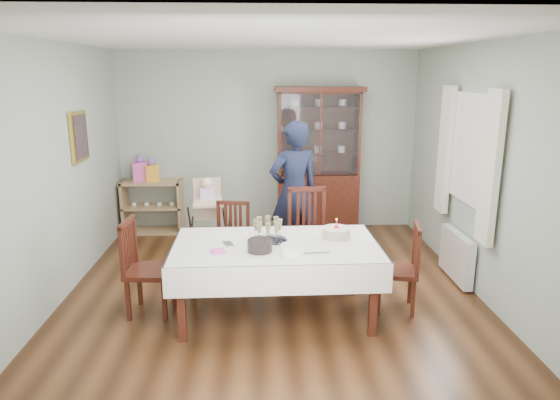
{
  "coord_description": "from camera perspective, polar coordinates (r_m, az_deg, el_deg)",
  "views": [
    {
      "loc": [
        -0.13,
        -5.08,
        2.37
      ],
      "look_at": [
        0.09,
        0.2,
        1.02
      ],
      "focal_mm": 32.0,
      "sensor_mm": 36.0,
      "label": 1
    }
  ],
  "objects": [
    {
      "name": "floor",
      "position": [
        5.61,
        -0.88,
        -10.65
      ],
      "size": [
        5.0,
        5.0,
        0.0
      ],
      "primitive_type": "plane",
      "color": "#593319",
      "rests_on": "ground"
    },
    {
      "name": "room_shell",
      "position": [
        5.66,
        -1.09,
        7.58
      ],
      "size": [
        5.0,
        5.0,
        5.0
      ],
      "color": "#9EAA99",
      "rests_on": "floor"
    },
    {
      "name": "dining_table",
      "position": [
        5.0,
        -0.48,
        -9.08
      ],
      "size": [
        2.02,
        1.18,
        0.76
      ],
      "rotation": [
        0.0,
        0.0,
        0.02
      ],
      "color": "#481F12",
      "rests_on": "floor"
    },
    {
      "name": "china_cabinet",
      "position": [
        7.5,
        4.38,
        4.73
      ],
      "size": [
        1.3,
        0.48,
        2.18
      ],
      "color": "#481F12",
      "rests_on": "floor"
    },
    {
      "name": "sideboard",
      "position": [
        7.79,
        -14.33,
        -0.75
      ],
      "size": [
        0.9,
        0.38,
        0.8
      ],
      "color": "tan",
      "rests_on": "floor"
    },
    {
      "name": "picture_frame",
      "position": [
        6.29,
        -21.98,
        6.73
      ],
      "size": [
        0.04,
        0.48,
        0.58
      ],
      "primitive_type": "cube",
      "color": "gold",
      "rests_on": "room_shell"
    },
    {
      "name": "window",
      "position": [
        5.93,
        21.06,
        5.44
      ],
      "size": [
        0.04,
        1.02,
        1.22
      ],
      "primitive_type": "cube",
      "color": "white",
      "rests_on": "room_shell"
    },
    {
      "name": "curtain_left",
      "position": [
        5.36,
        22.94,
        3.32
      ],
      "size": [
        0.07,
        0.3,
        1.55
      ],
      "primitive_type": "cube",
      "color": "silver",
      "rests_on": "room_shell"
    },
    {
      "name": "curtain_right",
      "position": [
        6.49,
        18.36,
        5.47
      ],
      "size": [
        0.07,
        0.3,
        1.55
      ],
      "primitive_type": "cube",
      "color": "silver",
      "rests_on": "room_shell"
    },
    {
      "name": "radiator",
      "position": [
        6.21,
        19.51,
        -6.01
      ],
      "size": [
        0.1,
        0.8,
        0.55
      ],
      "primitive_type": "cube",
      "color": "white",
      "rests_on": "floor"
    },
    {
      "name": "chair_far_left",
      "position": [
        5.91,
        -5.58,
        -6.56
      ],
      "size": [
        0.46,
        0.46,
        0.91
      ],
      "rotation": [
        0.0,
        0.0,
        -0.14
      ],
      "color": "#481F12",
      "rests_on": "floor"
    },
    {
      "name": "chair_far_right",
      "position": [
        5.9,
        3.35,
        -6.06
      ],
      "size": [
        0.52,
        0.52,
        1.06
      ],
      "rotation": [
        0.0,
        0.0,
        0.1
      ],
      "color": "#481F12",
      "rests_on": "floor"
    },
    {
      "name": "chair_end_left",
      "position": [
        5.26,
        -14.73,
        -9.47
      ],
      "size": [
        0.47,
        0.47,
        0.98
      ],
      "rotation": [
        0.0,
        0.0,
        1.49
      ],
      "color": "#481F12",
      "rests_on": "floor"
    },
    {
      "name": "chair_end_right",
      "position": [
        5.31,
        13.23,
        -9.36
      ],
      "size": [
        0.48,
        0.48,
        0.91
      ],
      "rotation": [
        0.0,
        0.0,
        -1.77
      ],
      "color": "#481F12",
      "rests_on": "floor"
    },
    {
      "name": "woman",
      "position": [
        6.27,
        1.59,
        0.83
      ],
      "size": [
        0.77,
        0.64,
        1.81
      ],
      "primitive_type": "imported",
      "rotation": [
        0.0,
        0.0,
        3.51
      ],
      "color": "black",
      "rests_on": "floor"
    },
    {
      "name": "high_chair",
      "position": [
        6.56,
        -8.15,
        -3.09
      ],
      "size": [
        0.54,
        0.54,
        1.08
      ],
      "rotation": [
        0.0,
        0.0,
        0.12
      ],
      "color": "black",
      "rests_on": "floor"
    },
    {
      "name": "champagne_tray",
      "position": [
        4.89,
        -1.4,
        -4.0
      ],
      "size": [
        0.39,
        0.39,
        0.23
      ],
      "color": "silver",
      "rests_on": "dining_table"
    },
    {
      "name": "birthday_cake",
      "position": [
        5.0,
        6.44,
        -3.85
      ],
      "size": [
        0.32,
        0.32,
        0.22
      ],
      "color": "white",
      "rests_on": "dining_table"
    },
    {
      "name": "plate_stack_dark",
      "position": [
        4.65,
        -2.32,
        -5.22
      ],
      "size": [
        0.29,
        0.29,
        0.11
      ],
      "primitive_type": "cylinder",
      "rotation": [
        0.0,
        0.0,
        -0.3
      ],
      "color": "black",
      "rests_on": "dining_table"
    },
    {
      "name": "plate_stack_white",
      "position": [
        4.57,
        1.39,
        -5.7
      ],
      "size": [
        0.27,
        0.27,
        0.09
      ],
      "primitive_type": "cylinder",
      "rotation": [
        0.0,
        0.0,
        0.32
      ],
      "color": "white",
      "rests_on": "dining_table"
    },
    {
      "name": "napkin_stack",
      "position": [
        4.67,
        -7.1,
        -5.82
      ],
      "size": [
        0.15,
        0.15,
        0.02
      ],
      "primitive_type": "cube",
      "rotation": [
        0.0,
        0.0,
        0.24
      ],
      "color": "#E755AC",
      "rests_on": "dining_table"
    },
    {
      "name": "cutlery",
      "position": [
        4.87,
        -6.34,
        -4.98
      ],
      "size": [
        0.15,
        0.18,
        0.01
      ],
      "primitive_type": null,
      "rotation": [
        0.0,
        0.0,
        0.33
      ],
      "color": "silver",
      "rests_on": "dining_table"
    },
    {
      "name": "cake_knife",
      "position": [
        4.61,
        4.12,
        -6.06
      ],
      "size": [
        0.28,
        0.05,
        0.01
      ],
      "primitive_type": "cube",
      "rotation": [
        0.0,
        0.0,
        0.08
      ],
      "color": "silver",
      "rests_on": "dining_table"
    },
    {
      "name": "gift_bag_pink",
      "position": [
        7.68,
        -15.68,
        3.34
      ],
      "size": [
        0.24,
        0.18,
        0.39
      ],
      "color": "#E755AC",
      "rests_on": "sideboard"
    },
    {
      "name": "gift_bag_orange",
      "position": [
        7.65,
        -14.44,
        3.23
      ],
      "size": [
        0.22,
        0.19,
        0.35
      ],
      "color": "orange",
      "rests_on": "sideboard"
    }
  ]
}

